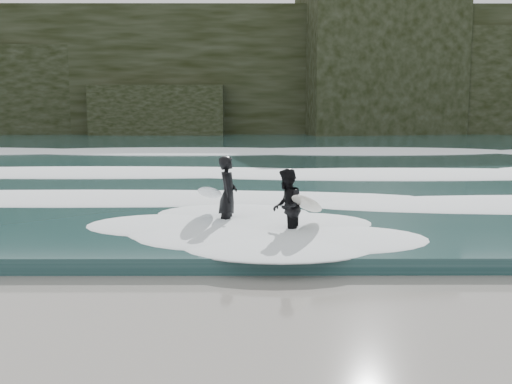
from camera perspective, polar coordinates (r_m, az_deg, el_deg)
ground at (r=8.01m, az=5.38°, el=-13.29°), size 120.00×120.00×0.00m
sea at (r=36.53m, az=0.97°, el=3.85°), size 90.00×52.00×0.30m
headland at (r=53.46m, az=0.60°, el=10.44°), size 70.00×9.00×10.00m
foam_near at (r=16.63m, az=2.40°, el=-0.55°), size 60.00×3.20×0.20m
foam_mid at (r=23.56m, az=1.63°, el=2.09°), size 60.00×4.00×0.24m
foam_far at (r=32.52m, az=1.12°, el=3.84°), size 60.00×4.80×0.30m
surfer_left at (r=14.15m, az=-2.79°, el=-0.21°), size 0.90×1.85×1.71m
surfer_right at (r=12.99m, az=2.94°, el=-1.30°), size 1.28×1.86×1.56m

